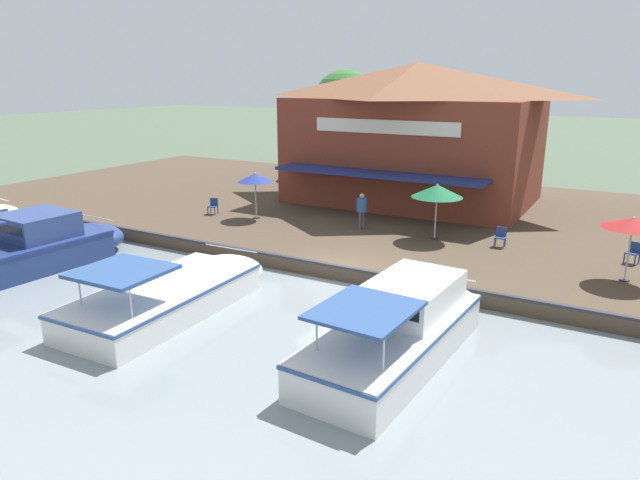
{
  "coord_description": "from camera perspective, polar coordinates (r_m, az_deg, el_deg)",
  "views": [
    {
      "loc": [
        18.36,
        9.6,
        7.65
      ],
      "look_at": [
        -1.0,
        -1.32,
        1.3
      ],
      "focal_mm": 32.0,
      "sensor_mm": 36.0,
      "label": 1
    }
  ],
  "objects": [
    {
      "name": "ground_plane",
      "position": [
        22.09,
        1.72,
        -4.33
      ],
      "size": [
        220.0,
        220.0,
        0.0
      ],
      "primitive_type": "plane",
      "color": "#4C5B47"
    },
    {
      "name": "patio_umbrella_back_row",
      "position": [
        29.46,
        -6.5,
        6.21
      ],
      "size": [
        1.83,
        1.83,
        2.39
      ],
      "color": "#B7B7B7",
      "rests_on": "quay_deck"
    },
    {
      "name": "motorboat_nearest_quay",
      "position": [
        20.12,
        -13.93,
        -4.95
      ],
      "size": [
        8.25,
        3.21,
        2.05
      ],
      "color": "white",
      "rests_on": "river_water"
    },
    {
      "name": "tree_behind_restaurant",
      "position": [
        42.68,
        2.16,
        13.36
      ],
      "size": [
        4.95,
        4.71,
        7.64
      ],
      "color": "brown",
      "rests_on": "quay_deck"
    },
    {
      "name": "quay_edge_fender",
      "position": [
        21.96,
        1.85,
        -2.66
      ],
      "size": [
        0.2,
        50.4,
        0.1
      ],
      "primitive_type": "cube",
      "color": "#2D2D33",
      "rests_on": "quay_deck"
    },
    {
      "name": "quay_deck",
      "position": [
        31.76,
        11.02,
        2.26
      ],
      "size": [
        22.0,
        56.0,
        0.6
      ],
      "primitive_type": "cube",
      "color": "#4C3D2D",
      "rests_on": "ground"
    },
    {
      "name": "cafe_chair_facing_river",
      "position": [
        25.51,
        28.85,
        -1.02
      ],
      "size": [
        0.56,
        0.56,
        0.85
      ],
      "color": "navy",
      "rests_on": "quay_deck"
    },
    {
      "name": "motorboat_mid_row",
      "position": [
        16.64,
        8.57,
        -8.33
      ],
      "size": [
        8.35,
        3.06,
        2.15
      ],
      "color": "white",
      "rests_on": "river_water"
    },
    {
      "name": "waterfront_restaurant",
      "position": [
        34.15,
        9.45,
        10.63
      ],
      "size": [
        10.95,
        13.92,
        7.9
      ],
      "color": "brown",
      "rests_on": "quay_deck"
    },
    {
      "name": "patio_umbrella_near_quay_edge",
      "position": [
        22.77,
        28.83,
        1.49
      ],
      "size": [
        2.09,
        2.09,
        2.38
      ],
      "color": "#B7B7B7",
      "rests_on": "quay_deck"
    },
    {
      "name": "cafe_chair_under_first_umbrella",
      "position": [
        31.04,
        -10.64,
        3.44
      ],
      "size": [
        0.54,
        0.54,
        0.85
      ],
      "color": "navy",
      "rests_on": "quay_deck"
    },
    {
      "name": "patio_umbrella_mid_patio_right",
      "position": [
        25.84,
        11.63,
        4.83
      ],
      "size": [
        2.27,
        2.27,
        2.54
      ],
      "color": "#B7B7B7",
      "rests_on": "quay_deck"
    },
    {
      "name": "person_mid_patio",
      "position": [
        27.45,
        4.2,
        3.36
      ],
      "size": [
        0.49,
        0.49,
        1.73
      ],
      "color": "#4C4C56",
      "rests_on": "quay_deck"
    },
    {
      "name": "cafe_chair_beside_entrance",
      "position": [
        25.77,
        17.61,
        0.4
      ],
      "size": [
        0.47,
        0.47,
        0.85
      ],
      "color": "navy",
      "rests_on": "quay_deck"
    },
    {
      "name": "motorboat_distant_upstream",
      "position": [
        26.3,
        -27.0,
        -0.76
      ],
      "size": [
        9.1,
        3.83,
        2.43
      ],
      "color": "navy",
      "rests_on": "river_water"
    }
  ]
}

